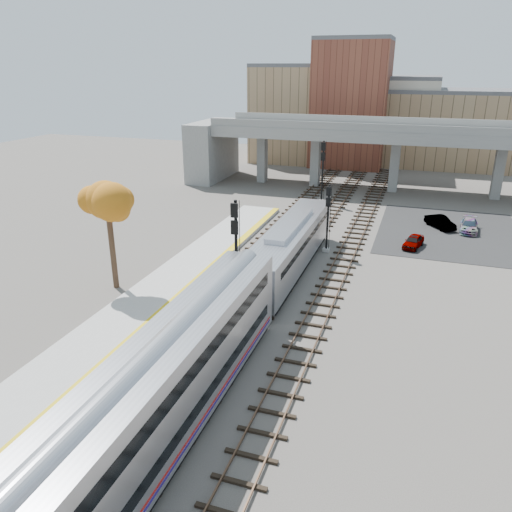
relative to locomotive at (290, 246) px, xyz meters
The scene contains 16 objects.
ground 12.76m from the locomotive, 94.57° to the right, with size 160.00×160.00×0.00m, color #47423D.
platform 15.13m from the locomotive, 123.40° to the right, with size 4.50×60.00×0.35m, color #9E9E99.
yellow_strip 14.16m from the locomotive, 116.91° to the right, with size 0.70×60.00×0.01m, color yellow.
tracks 2.20m from the locomotive, 169.82° to the right, with size 10.70×95.00×0.25m.
overpass 32.91m from the locomotive, 83.11° to the left, with size 54.00×12.00×9.50m.
buildings_far 54.35m from the locomotive, 89.72° to the left, with size 43.00×21.00×20.60m.
parking_lot 20.35m from the locomotive, 49.99° to the left, with size 14.00×18.00×0.04m, color black.
locomotive is the anchor object (origin of this frame).
coach 22.61m from the locomotive, 90.00° to the right, with size 3.03×25.00×5.00m.
signal_mast_near 7.64m from the locomotive, 106.39° to the right, with size 0.60×0.64×7.78m.
signal_mast_mid 6.08m from the locomotive, 70.65° to the left, with size 0.60×0.64×6.37m.
signal_mast_far 23.38m from the locomotive, 95.17° to the left, with size 0.60×0.64×7.72m.
tree 14.82m from the locomotive, 148.16° to the right, with size 3.60×3.60×8.59m.
car_a 13.63m from the locomotive, 44.24° to the left, with size 1.39×3.46×1.18m, color #99999E.
car_b 20.69m from the locomotive, 53.90° to the left, with size 1.37×3.92×1.29m, color #99999E.
car_c 22.28m from the locomotive, 47.54° to the left, with size 1.74×4.29×1.24m, color #99999E.
Camera 1 is at (10.83, -25.43, 16.41)m, focal length 35.00 mm.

